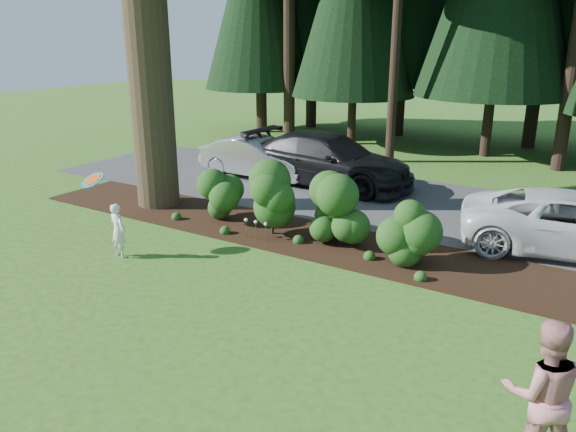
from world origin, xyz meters
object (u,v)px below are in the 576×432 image
object	(u,v)px
car_dark_suv	(328,160)
child	(118,230)
adult	(542,393)
car_white_suv	(575,224)
frisbee	(93,180)
car_silver_wagon	(257,157)

from	to	relation	value
car_dark_suv	child	bearing A→B (deg)	174.84
adult	car_dark_suv	bearing A→B (deg)	-72.81
car_white_suv	car_dark_suv	bearing A→B (deg)	60.83
car_dark_suv	frisbee	size ratio (longest dim) A/B	10.07
child	frisbee	xyz separation A→B (m)	(-0.70, -0.00, 1.11)
adult	car_silver_wagon	bearing A→B (deg)	-63.75
child	frisbee	bearing A→B (deg)	8.10
car_dark_suv	child	size ratio (longest dim) A/B	4.63
car_silver_wagon	car_white_suv	distance (m)	10.73
adult	frisbee	size ratio (longest dim) A/B	3.23
car_silver_wagon	adult	xyz separation A→B (m)	(10.96, -9.76, 0.22)
car_white_suv	car_dark_suv	size ratio (longest dim) A/B	0.86
adult	frisbee	bearing A→B (deg)	-32.78
child	adult	xyz separation A→B (m)	(9.38, -1.91, 0.31)
car_white_suv	child	distance (m)	10.66
adult	frisbee	distance (m)	10.29
car_white_suv	adult	distance (m)	7.73
frisbee	car_white_suv	bearing A→B (deg)	31.06
car_silver_wagon	car_white_suv	xyz separation A→B (m)	(10.53, -2.05, 0.01)
car_white_suv	frisbee	world-z (taller)	frisbee
car_silver_wagon	frisbee	distance (m)	7.97
car_dark_suv	frisbee	distance (m)	8.47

